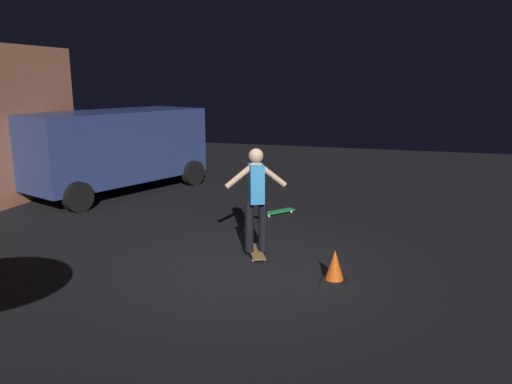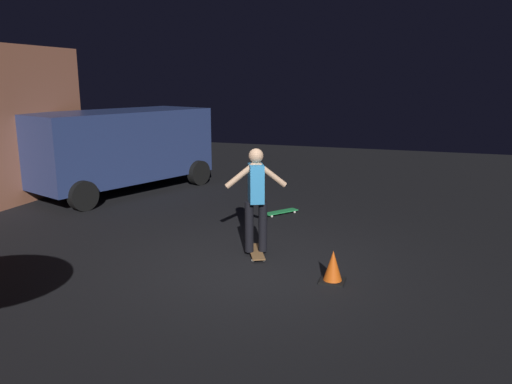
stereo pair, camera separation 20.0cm
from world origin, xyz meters
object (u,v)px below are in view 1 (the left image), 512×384
object	(u,v)px
parked_van	(115,146)
skater	(256,193)
traffic_cone	(335,267)
skateboard_ridden	(256,252)
skateboard_spare	(278,212)

from	to	relation	value
parked_van	skater	bearing A→B (deg)	-126.09
traffic_cone	parked_van	bearing A→B (deg)	55.83
skateboard_ridden	skateboard_spare	distance (m)	2.55
skater	traffic_cone	bearing A→B (deg)	-116.74
skateboard_spare	skater	xyz separation A→B (m)	(-2.53, -0.29, 0.98)
parked_van	skateboard_ridden	world-z (taller)	parked_van
skateboard_spare	skater	bearing A→B (deg)	-173.38
skateboard_ridden	skater	world-z (taller)	skater
skateboard_spare	skateboard_ridden	bearing A→B (deg)	-173.38
skateboard_spare	traffic_cone	distance (m)	3.63
skateboard_spare	traffic_cone	size ratio (longest dim) A/B	1.61
skateboard_spare	parked_van	bearing A→B (deg)	78.09
parked_van	skateboard_ridden	bearing A→B (deg)	-126.09
skateboard_ridden	skater	bearing A→B (deg)	0.00
skateboard_ridden	traffic_cone	distance (m)	1.54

